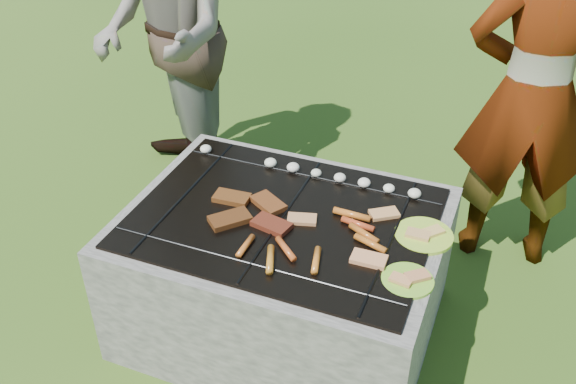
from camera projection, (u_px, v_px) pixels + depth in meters
name	position (u px, v px, depth m)	size (l,w,h in m)	color
lawn	(284.00, 322.00, 2.97)	(60.00, 60.00, 0.00)	#284C13
fire_pit	(284.00, 276.00, 2.81)	(1.30, 1.00, 0.62)	#A39A91
mushrooms	(322.00, 174.00, 2.85)	(1.06, 0.06, 0.04)	#F0E6CC
pork_slabs	(250.00, 211.00, 2.63)	(0.39, 0.33, 0.02)	#934A1A
sausages	(324.00, 239.00, 2.48)	(0.52, 0.47, 0.03)	orange
bread_on_grate	(353.00, 233.00, 2.52)	(0.45, 0.40, 0.02)	tan
plate_far	(424.00, 235.00, 2.53)	(0.26, 0.26, 0.03)	#F0FC3C
plate_near	(408.00, 280.00, 2.31)	(0.20, 0.20, 0.03)	#C8D733
cook	(533.00, 96.00, 2.91)	(0.65, 0.43, 1.78)	#A19786
bystander	(162.00, 35.00, 3.38)	(0.92, 0.72, 1.89)	gray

